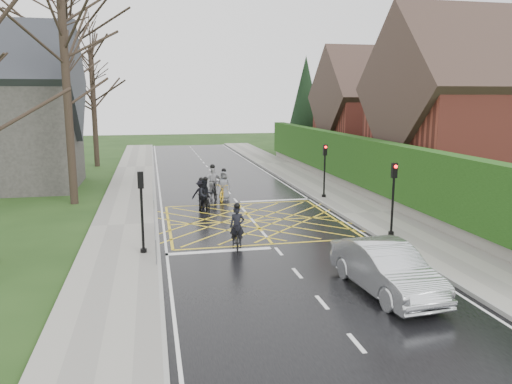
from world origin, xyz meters
name	(u,v)px	position (x,y,z in m)	size (l,w,h in m)	color
ground	(253,221)	(0.00, 0.00, 0.00)	(120.00, 120.00, 0.00)	black
road	(253,221)	(0.00, 0.00, 0.01)	(9.00, 80.00, 0.01)	black
sidewalk_right	(369,214)	(6.00, 0.00, 0.07)	(3.00, 80.00, 0.15)	gray
sidewalk_left	(125,226)	(-6.00, 0.00, 0.07)	(3.00, 80.00, 0.15)	gray
stone_wall	(354,187)	(7.75, 6.00, 0.35)	(0.50, 38.00, 0.70)	slate
hedge	(355,159)	(7.75, 6.00, 2.10)	(0.90, 38.00, 2.80)	#19390F
house_near	(479,117)	(14.75, 4.00, 4.73)	(11.80, 9.80, 11.30)	maroon
house_far	(377,115)	(14.75, 18.00, 4.36)	(9.80, 8.80, 10.30)	maroon
conifer	(305,106)	(10.75, 26.00, 4.99)	(4.60, 4.60, 10.00)	black
church	(8,112)	(-13.54, 12.00, 4.93)	(8.80, 7.80, 11.00)	#2D2B28
tree_near	(65,58)	(-9.00, 6.00, 7.91)	(9.24, 9.24, 11.44)	black
tree_mid	(67,56)	(-10.00, 14.00, 8.63)	(10.08, 10.08, 12.48)	black
tree_far	(92,82)	(-9.30, 22.00, 7.19)	(8.40, 8.40, 10.40)	black
railing_south	(155,229)	(-4.65, -3.50, 0.78)	(0.05, 5.04, 1.03)	slate
railing_north	(153,193)	(-4.65, 4.00, 0.79)	(0.05, 6.04, 1.03)	slate
traffic_light_ne	(324,171)	(5.10, 4.20, 1.66)	(0.24, 0.31, 3.21)	black
traffic_light_se	(393,200)	(5.10, -4.20, 1.66)	(0.24, 0.31, 3.21)	black
traffic_light_sw	(142,213)	(-5.10, -4.50, 1.66)	(0.24, 0.31, 3.21)	black
cyclist_rear	(238,232)	(-1.44, -3.97, 0.57)	(0.90, 1.89, 1.77)	black
cyclist_back	(206,198)	(-1.95, 2.75, 0.68)	(0.87, 1.84, 1.80)	black
cyclist_mid	(201,197)	(-2.13, 3.37, 0.61)	(1.07, 1.80, 1.68)	black
cyclist_front	(213,186)	(-1.23, 5.66, 0.76)	(1.14, 2.09, 2.06)	black
cyclist_lead	(224,189)	(-0.63, 5.18, 0.65)	(1.31, 2.04, 1.87)	gold
car	(386,268)	(2.16, -9.62, 0.76)	(1.60, 4.60, 1.51)	silver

